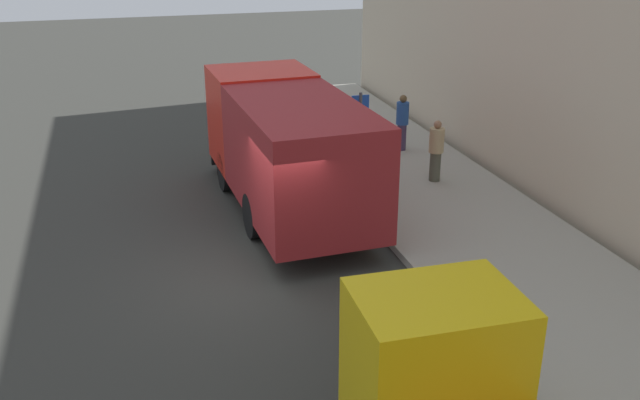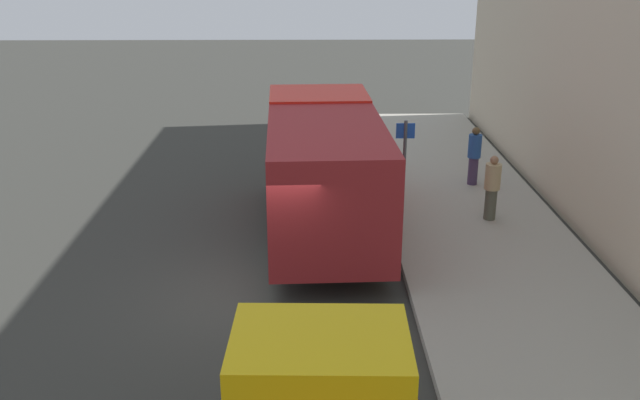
% 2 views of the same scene
% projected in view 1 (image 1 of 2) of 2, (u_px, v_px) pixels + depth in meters
% --- Properties ---
extents(ground, '(80.00, 80.00, 0.00)m').
position_uv_depth(ground, '(257.00, 273.00, 14.14)').
color(ground, '#31312D').
extents(sidewalk, '(4.25, 30.00, 0.17)m').
position_uv_depth(sidewalk, '(485.00, 239.00, 15.44)').
color(sidewalk, '#A19D8F').
rests_on(sidewalk, ground).
extents(building_facade, '(0.50, 30.00, 9.93)m').
position_uv_depth(building_facade, '(623.00, 7.00, 14.28)').
color(building_facade, beige).
rests_on(building_facade, ground).
extents(large_utility_truck, '(2.81, 7.26, 3.00)m').
position_uv_depth(large_utility_truck, '(286.00, 144.00, 16.48)').
color(large_utility_truck, red).
rests_on(large_utility_truck, ground).
extents(pedestrian_walking, '(0.43, 0.43, 1.63)m').
position_uv_depth(pedestrian_walking, '(436.00, 150.00, 18.28)').
color(pedestrian_walking, '#505041').
rests_on(pedestrian_walking, sidewalk).
extents(pedestrian_standing, '(0.43, 0.43, 1.67)m').
position_uv_depth(pedestrian_standing, '(402.00, 121.00, 20.71)').
color(pedestrian_standing, '#433353').
rests_on(pedestrian_standing, sidewalk).
extents(street_sign_post, '(0.44, 0.08, 2.58)m').
position_uv_depth(street_sign_post, '(360.00, 135.00, 17.19)').
color(street_sign_post, '#4C5156').
rests_on(street_sign_post, sidewalk).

